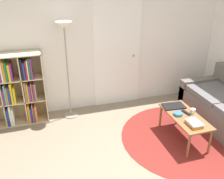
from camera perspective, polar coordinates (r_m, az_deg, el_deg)
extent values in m
cube|color=silver|center=(4.59, -1.98, 11.33)|extent=(7.56, 0.05, 2.60)
cube|color=white|center=(4.71, 1.21, 7.91)|extent=(0.91, 0.02, 2.00)
sphere|color=tan|center=(4.80, 4.92, 7.68)|extent=(0.04, 0.04, 0.04)
cylinder|color=maroon|center=(4.24, 16.01, -10.37)|extent=(2.00, 2.00, 0.01)
cube|color=beige|center=(4.46, -15.21, 0.71)|extent=(0.02, 0.34, 1.24)
cube|color=beige|center=(4.28, -23.08, 7.26)|extent=(1.05, 0.34, 0.02)
cube|color=beige|center=(4.76, -20.61, -6.76)|extent=(1.05, 0.34, 0.02)
cube|color=beige|center=(4.63, -21.68, 0.69)|extent=(1.05, 0.02, 1.24)
cube|color=beige|center=(4.51, -23.90, -0.40)|extent=(0.02, 0.32, 1.20)
cube|color=beige|center=(4.47, -19.64, 0.15)|extent=(0.02, 0.32, 1.20)
cube|color=beige|center=(4.57, -21.38, -2.39)|extent=(1.02, 0.32, 0.02)
cube|color=beige|center=(4.41, -22.19, 2.22)|extent=(1.02, 0.32, 0.02)
cube|color=navy|center=(4.66, -22.57, -5.51)|extent=(0.03, 0.23, 0.31)
cube|color=silver|center=(4.65, -22.12, -5.14)|extent=(0.03, 0.25, 0.36)
cube|color=silver|center=(4.63, -21.66, -5.59)|extent=(0.03, 0.19, 0.30)
cube|color=orange|center=(4.61, -18.43, -5.00)|extent=(0.03, 0.21, 0.33)
cube|color=navy|center=(4.63, -17.97, -5.17)|extent=(0.03, 0.23, 0.28)
cube|color=olive|center=(4.59, -17.64, -4.93)|extent=(0.02, 0.19, 0.34)
cube|color=#7F287A|center=(4.61, -17.30, -5.21)|extent=(0.02, 0.19, 0.28)
cube|color=orange|center=(4.61, -16.98, -4.92)|extent=(0.03, 0.22, 0.31)
cube|color=#7F287A|center=(4.50, -23.45, -1.18)|extent=(0.02, 0.26, 0.27)
cube|color=teal|center=(4.46, -23.16, -0.83)|extent=(0.03, 0.22, 0.34)
cube|color=orange|center=(4.47, -22.75, -0.97)|extent=(0.02, 0.24, 0.30)
cube|color=navy|center=(4.48, -22.36, -0.88)|extent=(0.03, 0.26, 0.30)
cube|color=gold|center=(4.43, -21.96, -0.66)|extent=(0.03, 0.20, 0.35)
cube|color=gold|center=(4.45, -21.39, -1.02)|extent=(0.03, 0.20, 0.28)
cube|color=olive|center=(4.45, -19.16, -0.14)|extent=(0.03, 0.27, 0.35)
cube|color=gold|center=(4.45, -18.71, -0.32)|extent=(0.02, 0.25, 0.32)
cube|color=#7F287A|center=(4.42, -18.27, -0.59)|extent=(0.03, 0.19, 0.29)
cube|color=olive|center=(4.44, -17.86, -0.15)|extent=(0.02, 0.25, 0.33)
cube|color=#7F287A|center=(4.44, -17.49, -0.23)|extent=(0.02, 0.25, 0.31)
cube|color=olive|center=(4.43, -17.13, -0.24)|extent=(0.03, 0.22, 0.31)
cube|color=silver|center=(4.30, -23.91, 3.87)|extent=(0.03, 0.19, 0.34)
cube|color=orange|center=(4.31, -23.45, 3.98)|extent=(0.03, 0.22, 0.33)
cube|color=#196B38|center=(4.30, -23.00, 3.91)|extent=(0.03, 0.20, 0.32)
cube|color=gold|center=(4.31, -22.44, 3.76)|extent=(0.03, 0.22, 0.28)
cube|color=#7F287A|center=(4.32, -22.01, 3.94)|extent=(0.03, 0.26, 0.28)
cube|color=black|center=(4.29, -19.95, 4.63)|extent=(0.03, 0.24, 0.35)
cube|color=navy|center=(4.28, -19.49, 4.25)|extent=(0.03, 0.21, 0.29)
cube|color=#B21E23|center=(4.27, -19.08, 4.38)|extent=(0.02, 0.20, 0.31)
cube|color=silver|center=(4.28, -18.73, 4.51)|extent=(0.02, 0.22, 0.32)
cube|color=#196B38|center=(4.27, -18.39, 4.77)|extent=(0.02, 0.21, 0.35)
cube|color=#7F287A|center=(4.27, -18.01, 4.76)|extent=(0.02, 0.21, 0.35)
cylinder|color=gray|center=(4.70, -9.32, -5.77)|extent=(0.25, 0.25, 0.01)
cylinder|color=gray|center=(4.33, -10.09, 3.86)|extent=(0.02, 0.02, 1.61)
cone|color=white|center=(4.11, -10.96, 14.33)|extent=(0.27, 0.27, 0.10)
cube|color=#66605B|center=(5.20, 19.67, -0.41)|extent=(0.90, 0.16, 0.56)
cube|color=slate|center=(4.75, 22.47, -0.85)|extent=(0.70, 0.77, 0.10)
cube|color=brown|center=(3.98, 16.33, -5.84)|extent=(0.43, 0.92, 0.02)
cylinder|color=brown|center=(3.72, 17.08, -12.30)|extent=(0.04, 0.04, 0.41)
cylinder|color=brown|center=(4.31, 11.03, -5.97)|extent=(0.04, 0.04, 0.41)
cylinder|color=brown|center=(3.91, 21.47, -11.05)|extent=(0.04, 0.04, 0.41)
cylinder|color=brown|center=(4.47, 15.05, -5.18)|extent=(0.04, 0.04, 0.41)
cube|color=black|center=(4.17, 13.90, -3.68)|extent=(0.37, 0.26, 0.02)
cylinder|color=teal|center=(3.94, 14.86, -5.42)|extent=(0.14, 0.14, 0.04)
cube|color=orange|center=(3.76, 18.27, -7.64)|extent=(0.17, 0.23, 0.03)
cube|color=olive|center=(3.75, 18.11, -7.36)|extent=(0.17, 0.23, 0.01)
cube|color=silver|center=(3.74, 18.35, -7.17)|extent=(0.17, 0.23, 0.02)
cylinder|color=white|center=(4.05, 17.99, -4.71)|extent=(0.08, 0.08, 0.08)
cube|color=black|center=(4.03, 16.58, -5.08)|extent=(0.07, 0.17, 0.02)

